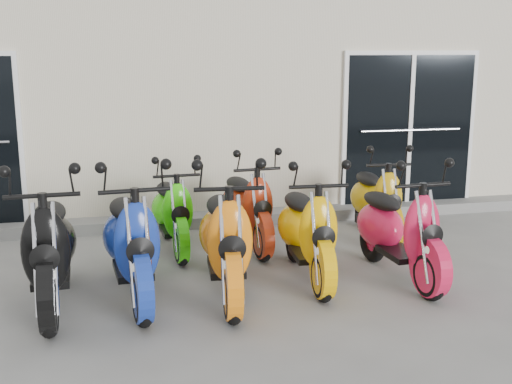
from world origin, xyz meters
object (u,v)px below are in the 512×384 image
at_px(scooter_back_red, 247,196).
at_px(scooter_front_red, 399,216).
at_px(scooter_front_orange_b, 307,217).
at_px(scooter_back_yellow, 377,190).
at_px(scooter_front_blue, 130,227).
at_px(scooter_front_orange_a, 225,224).
at_px(scooter_back_green, 172,201).
at_px(scooter_front_black, 48,232).

bearing_deg(scooter_back_red, scooter_front_red, -52.63).
xyz_separation_m(scooter_front_orange_b, scooter_back_yellow, (1.28, 1.24, -0.04)).
relative_size(scooter_front_blue, scooter_front_red, 1.07).
relative_size(scooter_front_orange_a, scooter_back_yellow, 1.15).
distance_m(scooter_front_orange_b, scooter_back_yellow, 1.78).
bearing_deg(scooter_front_orange_b, scooter_front_orange_a, -161.01).
height_order(scooter_front_blue, scooter_back_red, scooter_front_blue).
bearing_deg(scooter_front_orange_a, scooter_back_yellow, 39.21).
bearing_deg(scooter_back_green, scooter_front_black, -134.74).
bearing_deg(scooter_front_red, scooter_back_yellow, 71.80).
distance_m(scooter_front_blue, scooter_back_green, 1.51).
distance_m(scooter_front_orange_a, scooter_back_yellow, 2.64).
bearing_deg(scooter_front_orange_a, scooter_front_red, 7.05).
height_order(scooter_front_black, scooter_front_orange_b, scooter_front_black).
bearing_deg(scooter_back_green, scooter_front_orange_a, -80.51).
relative_size(scooter_back_red, scooter_back_yellow, 1.01).
xyz_separation_m(scooter_back_green, scooter_back_yellow, (2.54, -0.03, 0.02)).
xyz_separation_m(scooter_front_blue, scooter_front_orange_a, (0.88, -0.11, 0.00)).
bearing_deg(scooter_back_green, scooter_back_yellow, -4.61).
bearing_deg(scooter_front_red, scooter_back_green, 142.32).
bearing_deg(scooter_front_orange_a, scooter_back_red, 75.33).
xyz_separation_m(scooter_front_orange_a, scooter_back_yellow, (2.17, 1.50, -0.09)).
bearing_deg(scooter_back_yellow, scooter_front_blue, -151.14).
distance_m(scooter_front_blue, scooter_front_orange_a, 0.89).
relative_size(scooter_front_blue, scooter_back_red, 1.13).
bearing_deg(scooter_front_blue, scooter_front_orange_b, -0.51).
bearing_deg(scooter_back_yellow, scooter_back_red, -175.22).
xyz_separation_m(scooter_front_orange_a, scooter_front_red, (1.81, 0.08, -0.05)).
bearing_deg(scooter_front_blue, scooter_back_red, 39.18).
bearing_deg(scooter_back_red, scooter_front_blue, -140.69).
height_order(scooter_front_black, scooter_back_green, scooter_front_black).
bearing_deg(scooter_front_orange_a, scooter_front_orange_b, 20.81).
relative_size(scooter_front_orange_b, scooter_back_yellow, 1.07).
bearing_deg(scooter_front_black, scooter_back_green, 46.90).
distance_m(scooter_front_blue, scooter_front_red, 2.69).
xyz_separation_m(scooter_back_green, scooter_back_red, (0.89, -0.04, 0.03)).
height_order(scooter_front_orange_a, scooter_front_orange_b, scooter_front_orange_a).
distance_m(scooter_front_orange_a, scooter_front_red, 1.82).
height_order(scooter_front_orange_b, scooter_front_red, scooter_front_red).
distance_m(scooter_front_orange_b, scooter_front_red, 0.94).
relative_size(scooter_front_black, scooter_back_yellow, 1.15).
relative_size(scooter_front_red, scooter_back_red, 1.06).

